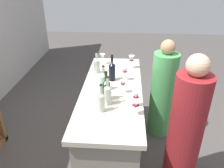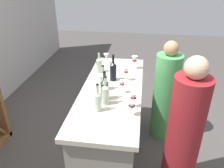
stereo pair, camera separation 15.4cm
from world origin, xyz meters
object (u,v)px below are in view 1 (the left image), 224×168
(wine_bottle_center_olive_green, at_px, (106,89))
(wine_glass_far_left, at_px, (125,71))
(wine_bottle_second_right_clear_pale, at_px, (103,81))
(person_center_guest, at_px, (162,93))
(wine_glass_far_right, at_px, (103,57))
(person_left_guest, at_px, (186,130))
(wine_bottle_second_left_clear_pale, at_px, (108,94))
(wine_bottle_far_right_clear_pale, at_px, (97,65))
(wine_glass_near_right, at_px, (132,59))
(wine_glass_near_center, at_px, (136,105))
(wine_bottle_leftmost_clear_pale, at_px, (101,101))
(wine_glass_near_left, at_px, (136,96))
(wine_glass_far_center, at_px, (123,84))
(wine_bottle_rightmost_near_black, at_px, (112,71))

(wine_bottle_center_olive_green, height_order, wine_glass_far_left, wine_bottle_center_olive_green)
(wine_bottle_second_right_clear_pale, distance_m, person_center_guest, 1.03)
(wine_glass_far_right, bearing_deg, person_left_guest, -137.80)
(wine_bottle_second_left_clear_pale, xyz_separation_m, wine_bottle_far_right_clear_pale, (0.74, 0.21, -0.01))
(wine_glass_near_right, height_order, wine_glass_far_right, wine_glass_near_right)
(wine_glass_near_right, bearing_deg, wine_glass_far_right, 73.92)
(wine_bottle_second_left_clear_pale, distance_m, person_left_guest, 0.89)
(wine_glass_near_center, bearing_deg, wine_bottle_leftmost_clear_pale, 83.71)
(wine_bottle_center_olive_green, relative_size, wine_glass_near_center, 2.15)
(wine_bottle_leftmost_clear_pale, xyz_separation_m, person_left_guest, (0.10, -0.86, -0.37))
(wine_bottle_leftmost_clear_pale, relative_size, wine_glass_near_left, 1.84)
(wine_bottle_second_right_clear_pale, bearing_deg, wine_glass_near_left, -131.33)
(wine_bottle_center_olive_green, relative_size, wine_glass_far_left, 1.90)
(wine_glass_near_center, distance_m, wine_glass_far_center, 0.42)
(wine_bottle_rightmost_near_black, distance_m, wine_glass_far_left, 0.15)
(wine_glass_far_right, bearing_deg, wine_bottle_rightmost_near_black, -161.39)
(wine_glass_near_center, bearing_deg, person_left_guest, -76.12)
(wine_glass_near_right, bearing_deg, wine_glass_near_left, -177.62)
(wine_bottle_far_right_clear_pale, xyz_separation_m, wine_glass_far_right, (0.30, -0.04, -0.00))
(wine_bottle_second_left_clear_pale, distance_m, wine_glass_far_right, 1.05)
(wine_bottle_far_right_clear_pale, relative_size, wine_glass_far_left, 1.71)
(wine_glass_near_right, xyz_separation_m, wine_glass_far_center, (-0.68, 0.10, -0.02))
(wine_bottle_far_right_clear_pale, height_order, wine_glass_far_left, wine_bottle_far_right_clear_pale)
(wine_bottle_second_right_clear_pale, relative_size, wine_glass_far_left, 1.75)
(wine_glass_near_center, relative_size, person_left_guest, 0.10)
(wine_glass_near_right, distance_m, wine_glass_far_right, 0.42)
(wine_bottle_rightmost_near_black, bearing_deg, wine_bottle_center_olive_green, 176.50)
(wine_bottle_second_right_clear_pale, relative_size, person_left_guest, 0.19)
(wine_bottle_second_right_clear_pale, bearing_deg, person_left_guest, -110.09)
(wine_bottle_far_right_clear_pale, bearing_deg, person_center_guest, -84.21)
(wine_bottle_second_left_clear_pale, distance_m, wine_glass_far_left, 0.57)
(wine_bottle_far_right_clear_pale, bearing_deg, wine_glass_near_left, -147.48)
(wine_glass_near_right, bearing_deg, person_left_guest, -149.27)
(wine_bottle_second_right_clear_pale, relative_size, wine_glass_near_right, 1.66)
(wine_bottle_center_olive_green, xyz_separation_m, wine_glass_far_right, (0.95, 0.14, -0.01))
(wine_bottle_leftmost_clear_pale, distance_m, wine_bottle_center_olive_green, 0.22)
(wine_bottle_center_olive_green, relative_size, wine_glass_near_right, 1.80)
(wine_bottle_far_right_clear_pale, height_order, wine_glass_far_right, wine_bottle_far_right_clear_pale)
(wine_bottle_center_olive_green, height_order, person_left_guest, person_left_guest)
(wine_bottle_far_right_clear_pale, xyz_separation_m, person_left_guest, (-0.77, -1.01, -0.37))
(wine_bottle_far_right_clear_pale, bearing_deg, wine_glass_far_left, -117.35)
(wine_bottle_center_olive_green, relative_size, wine_bottle_far_right_clear_pale, 1.11)
(wine_bottle_rightmost_near_black, height_order, wine_bottle_far_right_clear_pale, wine_bottle_rightmost_near_black)
(wine_bottle_center_olive_green, xyz_separation_m, wine_glass_near_center, (-0.25, -0.29, -0.02))
(wine_glass_far_center, bearing_deg, wine_bottle_far_right_clear_pale, 34.92)
(wine_bottle_second_right_clear_pale, relative_size, wine_glass_far_center, 1.91)
(wine_bottle_second_right_clear_pale, height_order, wine_bottle_far_right_clear_pale, wine_bottle_second_right_clear_pale)
(wine_glass_near_center, bearing_deg, wine_glass_far_left, 8.99)
(wine_glass_near_right, bearing_deg, wine_bottle_far_right_clear_pale, 112.32)
(wine_bottle_rightmost_near_black, bearing_deg, wine_glass_near_left, -153.80)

